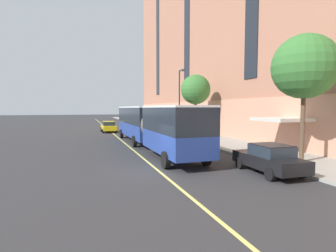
% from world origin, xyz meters
% --- Properties ---
extents(ground_plane, '(260.00, 260.00, 0.00)m').
position_xyz_m(ground_plane, '(0.00, 0.00, 0.00)').
color(ground_plane, '#303033').
extents(sidewalk, '(5.24, 160.00, 0.15)m').
position_xyz_m(sidewalk, '(9.36, 3.00, 0.07)').
color(sidewalk, '#9E9B93').
rests_on(sidewalk, ground).
extents(city_bus, '(3.07, 19.61, 3.61)m').
position_xyz_m(city_bus, '(1.82, 8.37, 2.09)').
color(city_bus, navy).
rests_on(city_bus, ground).
extents(parked_car_white_0, '(1.95, 4.29, 1.56)m').
position_xyz_m(parked_car_white_0, '(5.56, 22.27, 0.78)').
color(parked_car_white_0, silver).
rests_on(parked_car_white_0, ground).
extents(parked_car_black_1, '(2.13, 4.33, 1.56)m').
position_xyz_m(parked_car_black_1, '(5.53, -2.52, 0.78)').
color(parked_car_black_1, black).
rests_on(parked_car_black_1, ground).
extents(parked_car_darkgray_3, '(2.05, 4.57, 1.56)m').
position_xyz_m(parked_car_darkgray_3, '(5.63, 14.35, 0.78)').
color(parked_car_darkgray_3, '#4C4C51').
rests_on(parked_car_darkgray_3, ground).
extents(parked_car_darkgray_4, '(2.04, 4.80, 1.56)m').
position_xyz_m(parked_car_darkgray_4, '(5.50, 29.97, 0.78)').
color(parked_car_darkgray_4, '#4C4C51').
rests_on(parked_car_darkgray_4, ground).
extents(taxi_cab, '(2.05, 4.45, 1.56)m').
position_xyz_m(taxi_cab, '(-0.25, 24.39, 0.78)').
color(taxi_cab, yellow).
rests_on(taxi_cab, ground).
extents(street_tree_mid_block, '(3.86, 3.86, 7.72)m').
position_xyz_m(street_tree_mid_block, '(8.97, -1.25, 5.92)').
color(street_tree_mid_block, brown).
rests_on(street_tree_mid_block, sidewalk).
extents(street_tree_far_uptown, '(3.50, 3.50, 7.23)m').
position_xyz_m(street_tree_far_uptown, '(8.97, 14.69, 5.60)').
color(street_tree_far_uptown, brown).
rests_on(street_tree_far_uptown, sidewalk).
extents(street_lamp, '(0.36, 1.48, 7.81)m').
position_xyz_m(street_lamp, '(7.34, 15.57, 4.86)').
color(street_lamp, '#2D2D30').
rests_on(street_lamp, sidewalk).
extents(fire_hydrant, '(0.42, 0.24, 0.72)m').
position_xyz_m(fire_hydrant, '(7.24, -0.05, 0.49)').
color(fire_hydrant, red).
rests_on(fire_hydrant, sidewalk).
extents(lane_centerline, '(0.16, 140.00, 0.01)m').
position_xyz_m(lane_centerline, '(0.12, 3.00, 0.00)').
color(lane_centerline, '#E0D66B').
rests_on(lane_centerline, ground).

